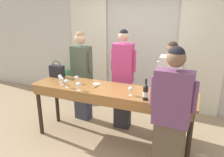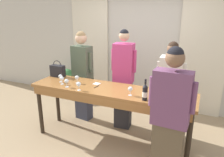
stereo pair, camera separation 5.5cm
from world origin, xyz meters
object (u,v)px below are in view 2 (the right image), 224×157
Objects in this scene: wine_glass_back_left at (67,81)px; guest_cream_sweater at (169,91)px; wine_glass_front_left at (60,77)px; potted_plant at (68,82)px; wine_bottle at (145,92)px; wine_glass_center_mid at (79,84)px; handbag at (58,71)px; guest_olive_jacket at (83,75)px; wine_glass_center_right at (77,78)px; host_pouring at (170,117)px; wine_glass_center_left at (167,91)px; tasting_bar at (110,96)px; wine_glass_front_mid at (62,79)px; wine_glass_front_right at (130,89)px; guest_pink_top at (123,80)px.

guest_cream_sweater reaches higher than wine_glass_back_left.
wine_glass_front_left reaches higher than potted_plant.
wine_bottle is 2.24× the size of wine_glass_center_mid.
handbag is 0.49m from guest_olive_jacket.
wine_glass_front_left is 1.00× the size of wine_glass_center_right.
wine_glass_center_right is 1.76m from host_pouring.
handbag is 0.41× the size of potted_plant.
wine_glass_center_left is 3.09m from potted_plant.
host_pouring reaches higher than wine_glass_center_right.
wine_glass_back_left reaches higher than tasting_bar.
wine_glass_center_mid is at bearing -147.20° from guest_cream_sweater.
wine_glass_back_left is 0.08× the size of host_pouring.
wine_glass_back_left is at bearing -40.96° from handbag.
handbag is at bearing 173.50° from wine_glass_center_left.
wine_glass_center_right is at bearing 35.28° from wine_glass_front_mid.
wine_bottle is 2.24× the size of wine_glass_front_mid.
wine_glass_back_left is at bearing -78.12° from guest_olive_jacket.
wine_glass_front_mid is 1.22m from wine_glass_front_right.
wine_glass_center_left is 1.00× the size of wine_glass_center_mid.
host_pouring reaches higher than wine_glass_center_mid.
wine_bottle reaches higher than wine_glass_center_left.
guest_olive_jacket is 1.36m from potted_plant.
wine_glass_front_left is (0.25, -0.25, -0.02)m from handbag.
wine_glass_front_left is at bearing 144.75° from wine_glass_back_left.
guest_cream_sweater is at bearing 99.06° from host_pouring.
guest_pink_top reaches higher than wine_glass_center_mid.
handbag reaches higher than wine_glass_back_left.
wine_glass_center_right is 0.08× the size of guest_cream_sweater.
wine_glass_back_left is 1.75m from host_pouring.
wine_glass_back_left is (-1.31, 0.02, -0.02)m from wine_bottle.
guest_pink_top reaches higher than handbag.
wine_bottle is 2.24× the size of wine_glass_back_left.
guest_cream_sweater is 1.14m from host_pouring.
tasting_bar is 2.32m from potted_plant.
host_pouring is at bearing -27.82° from tasting_bar.
guest_olive_jacket is (0.33, 0.34, -0.14)m from handbag.
guest_cream_sweater is (-0.04, 0.58, -0.20)m from wine_glass_center_left.
guest_pink_top is (0.44, 0.82, -0.11)m from wine_glass_center_mid.
tasting_bar is 0.91m from wine_glass_center_left.
handbag is 1.60m from wine_glass_front_right.
potted_plant is (-2.81, 1.95, -0.54)m from host_pouring.
wine_glass_front_left is at bearing 136.22° from wine_glass_front_mid.
guest_cream_sweater reaches higher than wine_glass_center_left.
guest_pink_top is at bearing 127.74° from wine_bottle.
guest_pink_top is at bearing 38.66° from wine_glass_front_mid.
guest_pink_top is at bearing 39.67° from wine_glass_center_right.
tasting_bar is 8.61× the size of handbag.
wine_glass_center_mid is (-0.81, -0.12, -0.00)m from wine_glass_front_right.
wine_glass_back_left is at bearing -176.38° from wine_glass_front_right.
wine_glass_center_left is 0.08× the size of guest_cream_sweater.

